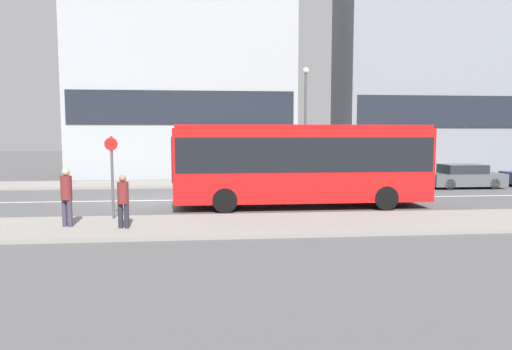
# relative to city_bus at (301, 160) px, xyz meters

# --- Properties ---
(ground_plane) EXTENTS (120.00, 120.00, 0.00)m
(ground_plane) POSITION_rel_city_bus_xyz_m (-6.44, 2.43, -1.94)
(ground_plane) COLOR #4F4F51
(sidewalk_near) EXTENTS (44.00, 3.50, 0.13)m
(sidewalk_near) POSITION_rel_city_bus_xyz_m (-6.44, -3.82, -1.88)
(sidewalk_near) COLOR gray
(sidewalk_near) RESTS_ON ground_plane
(sidewalk_far) EXTENTS (44.00, 3.50, 0.13)m
(sidewalk_far) POSITION_rel_city_bus_xyz_m (-6.44, 8.68, -1.88)
(sidewalk_far) COLOR gray
(sidewalk_far) RESTS_ON ground_plane
(lane_centerline) EXTENTS (41.80, 0.16, 0.01)m
(lane_centerline) POSITION_rel_city_bus_xyz_m (-6.44, 2.43, -1.94)
(lane_centerline) COLOR silver
(lane_centerline) RESTS_ON ground_plane
(apartment_block_left_tower) EXTENTS (15.39, 5.56, 17.20)m
(apartment_block_left_tower) POSITION_rel_city_bus_xyz_m (-5.59, 14.67, 6.65)
(apartment_block_left_tower) COLOR #9EA3A8
(apartment_block_left_tower) RESTS_ON ground_plane
(apartment_block_right_tower) EXTENTS (16.94, 5.72, 16.53)m
(apartment_block_right_tower) POSITION_rel_city_bus_xyz_m (14.32, 14.75, 6.31)
(apartment_block_right_tower) COLOR gray
(apartment_block_right_tower) RESTS_ON ground_plane
(city_bus) EXTENTS (10.37, 2.48, 3.39)m
(city_bus) POSITION_rel_city_bus_xyz_m (0.00, 0.00, 0.00)
(city_bus) COLOR red
(city_bus) RESTS_ON ground_plane
(parked_car_0) EXTENTS (4.04, 1.70, 1.26)m
(parked_car_0) POSITION_rel_city_bus_xyz_m (5.31, 5.84, -1.34)
(parked_car_0) COLOR #4C5156
(parked_car_0) RESTS_ON ground_plane
(parked_car_1) EXTENTS (4.13, 1.77, 1.32)m
(parked_car_1) POSITION_rel_city_bus_xyz_m (10.36, 5.64, -1.32)
(parked_car_1) COLOR #4C5156
(parked_car_1) RESTS_ON ground_plane
(pedestrian_near_stop) EXTENTS (0.34, 0.34, 1.84)m
(pedestrian_near_stop) POSITION_rel_city_bus_xyz_m (-8.21, -3.87, -0.76)
(pedestrian_near_stop) COLOR #383347
(pedestrian_near_stop) RESTS_ON sidewalk_near
(pedestrian_down_pavement) EXTENTS (0.34, 0.34, 1.66)m
(pedestrian_down_pavement) POSITION_rel_city_bus_xyz_m (-6.40, -4.28, -0.88)
(pedestrian_down_pavement) COLOR #23232D
(pedestrian_down_pavement) RESTS_ON sidewalk_near
(bus_stop_sign) EXTENTS (0.44, 0.12, 2.83)m
(bus_stop_sign) POSITION_rel_city_bus_xyz_m (-7.07, -2.60, -0.17)
(bus_stop_sign) COLOR #4C4C51
(bus_stop_sign) RESTS_ON sidewalk_near
(street_lamp) EXTENTS (0.36, 0.36, 6.67)m
(street_lamp) POSITION_rel_city_bus_xyz_m (1.74, 7.64, 2.27)
(street_lamp) COLOR #4C4C51
(street_lamp) RESTS_ON sidewalk_far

